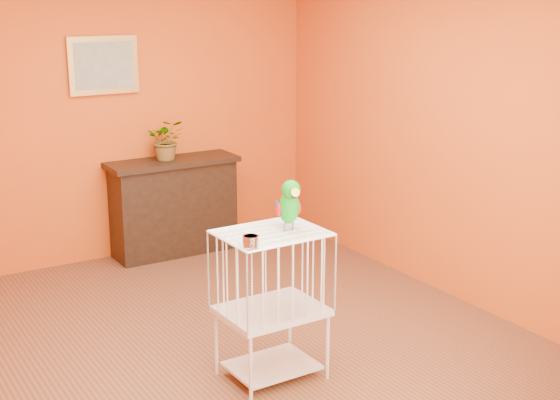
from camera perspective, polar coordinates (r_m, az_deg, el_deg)
ground at (r=5.47m, az=-3.95°, el=-10.70°), size 4.50×4.50×0.00m
room_shell at (r=4.99m, az=-4.28°, el=5.92°), size 4.50×4.50×4.50m
console_cabinet at (r=7.26m, az=-7.77°, el=-0.48°), size 1.20×0.43×0.89m
potted_plant at (r=7.13m, az=-8.35°, el=4.09°), size 0.45×0.47×0.29m
framed_picture at (r=7.00m, az=-12.78°, el=9.59°), size 0.62×0.04×0.50m
birdcage at (r=4.87m, az=-0.62°, el=-7.57°), size 0.63×0.49×0.96m
feed_cup at (r=4.42m, az=-2.15°, el=-3.04°), size 0.09×0.09×0.07m
parrot at (r=4.71m, az=0.67°, el=-0.30°), size 0.17×0.29×0.32m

